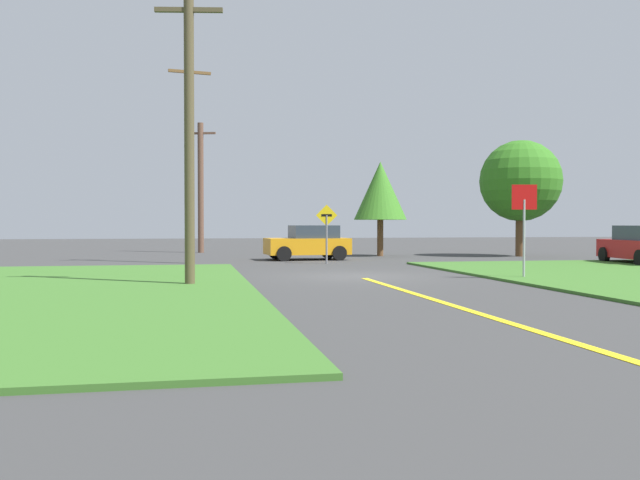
# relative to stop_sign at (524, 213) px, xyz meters

# --- Properties ---
(ground_plane) EXTENTS (120.00, 120.00, 0.00)m
(ground_plane) POSITION_rel_stop_sign_xyz_m (-4.65, 2.22, -2.02)
(ground_plane) COLOR #383838
(grass_verge_left) EXTENTS (12.00, 20.00, 0.08)m
(grass_verge_left) POSITION_rel_stop_sign_xyz_m (-14.33, -1.78, -1.98)
(grass_verge_left) COLOR #386926
(grass_verge_left) RESTS_ON ground
(lane_stripe_center) EXTENTS (0.20, 14.00, 0.01)m
(lane_stripe_center) POSITION_rel_stop_sign_xyz_m (-4.65, -5.78, -2.01)
(lane_stripe_center) COLOR yellow
(lane_stripe_center) RESTS_ON ground
(stop_sign) EXTENTS (0.74, 0.20, 2.86)m
(stop_sign) POSITION_rel_stop_sign_xyz_m (0.00, 0.00, 0.00)
(stop_sign) COLOR #9EA0A8
(stop_sign) RESTS_ON ground
(car_approaching_junction) EXTENTS (3.95, 2.37, 1.62)m
(car_approaching_junction) POSITION_rel_stop_sign_xyz_m (-4.42, 12.35, -1.21)
(car_approaching_junction) COLOR orange
(car_approaching_junction) RESTS_ON ground
(utility_pole_near) EXTENTS (1.80, 0.41, 7.99)m
(utility_pole_near) POSITION_rel_stop_sign_xyz_m (-9.92, -0.45, 2.12)
(utility_pole_near) COLOR brown
(utility_pole_near) RESTS_ON ground
(utility_pole_mid) EXTENTS (1.80, 0.41, 8.85)m
(utility_pole_mid) POSITION_rel_stop_sign_xyz_m (-9.89, 10.49, 2.56)
(utility_pole_mid) COLOR brown
(utility_pole_mid) RESTS_ON ground
(utility_pole_far) EXTENTS (1.76, 0.64, 7.64)m
(utility_pole_far) POSITION_rel_stop_sign_xyz_m (-9.27, 21.43, 1.89)
(utility_pole_far) COLOR brown
(utility_pole_far) RESTS_ON ground
(direction_sign) EXTENTS (0.90, 0.17, 2.50)m
(direction_sign) POSITION_rel_stop_sign_xyz_m (-4.24, 9.03, -0.46)
(direction_sign) COLOR slate
(direction_sign) RESTS_ON ground
(oak_tree_left) EXTENTS (4.21, 4.21, 6.04)m
(oak_tree_left) POSITION_rel_stop_sign_xyz_m (6.99, 13.57, 1.90)
(oak_tree_left) COLOR brown
(oak_tree_left) RESTS_ON ground
(pine_tree_center) EXTENTS (2.77, 2.77, 4.96)m
(pine_tree_center) POSITION_rel_stop_sign_xyz_m (-0.09, 15.24, 1.40)
(pine_tree_center) COLOR brown
(pine_tree_center) RESTS_ON ground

